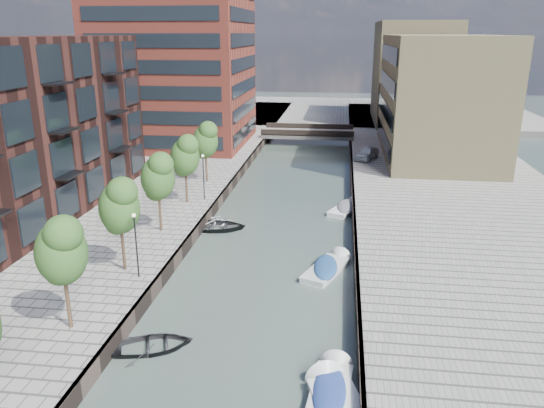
% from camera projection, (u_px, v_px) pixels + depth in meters
% --- Properties ---
extents(water, '(300.00, 300.00, 0.00)m').
position_uv_depth(water, '(284.00, 213.00, 46.96)').
color(water, '#38473F').
rests_on(water, ground).
extents(quay_right, '(20.00, 140.00, 1.00)m').
position_uv_depth(quay_right, '(472.00, 216.00, 44.82)').
color(quay_right, gray).
rests_on(quay_right, ground).
extents(quay_wall_left, '(0.25, 140.00, 1.00)m').
position_uv_depth(quay_wall_left, '(217.00, 205.00, 47.57)').
color(quay_wall_left, '#332823').
rests_on(quay_wall_left, ground).
extents(quay_wall_right, '(0.25, 140.00, 1.00)m').
position_uv_depth(quay_wall_right, '(354.00, 211.00, 46.05)').
color(quay_wall_right, '#332823').
rests_on(quay_wall_right, ground).
extents(far_closure, '(80.00, 40.00, 1.00)m').
position_uv_depth(far_closure, '(318.00, 112.00, 103.39)').
color(far_closure, gray).
rests_on(far_closure, ground).
extents(tower, '(18.00, 18.00, 30.00)m').
position_uv_depth(tower, '(174.00, 27.00, 67.72)').
color(tower, maroon).
rests_on(tower, quay_left).
extents(tan_block_near, '(12.00, 25.00, 14.00)m').
position_uv_depth(tan_block_near, '(438.00, 96.00, 63.25)').
color(tan_block_near, '#9A8C5E').
rests_on(tan_block_near, quay_right).
extents(tan_block_far, '(12.00, 20.00, 16.00)m').
position_uv_depth(tan_block_far, '(412.00, 72.00, 87.47)').
color(tan_block_far, '#9A8C5E').
rests_on(tan_block_far, quay_right).
extents(bridge, '(13.00, 6.00, 1.30)m').
position_uv_depth(bridge, '(308.00, 133.00, 76.71)').
color(bridge, gray).
rests_on(bridge, ground).
extents(tree_2, '(2.50, 2.50, 5.95)m').
position_uv_depth(tree_2, '(61.00, 249.00, 25.64)').
color(tree_2, '#382619').
rests_on(tree_2, quay_left).
extents(tree_3, '(2.50, 2.50, 5.95)m').
position_uv_depth(tree_3, '(119.00, 204.00, 32.24)').
color(tree_3, '#382619').
rests_on(tree_3, quay_left).
extents(tree_4, '(2.50, 2.50, 5.95)m').
position_uv_depth(tree_4, '(158.00, 175.00, 38.84)').
color(tree_4, '#382619').
rests_on(tree_4, quay_left).
extents(tree_5, '(2.50, 2.50, 5.95)m').
position_uv_depth(tree_5, '(185.00, 154.00, 45.44)').
color(tree_5, '#382619').
rests_on(tree_5, quay_left).
extents(tree_6, '(2.50, 2.50, 5.95)m').
position_uv_depth(tree_6, '(205.00, 139.00, 52.04)').
color(tree_6, '#382619').
rests_on(tree_6, quay_left).
extents(lamp_1, '(0.24, 0.24, 4.12)m').
position_uv_depth(lamp_1, '(136.00, 239.00, 31.69)').
color(lamp_1, black).
rests_on(lamp_1, quay_left).
extents(lamp_2, '(0.24, 0.24, 4.12)m').
position_uv_depth(lamp_2, '(203.00, 172.00, 46.78)').
color(lamp_2, black).
rests_on(lamp_2, quay_left).
extents(sloop_1, '(4.86, 4.20, 0.84)m').
position_uv_depth(sloop_1, '(153.00, 349.00, 26.87)').
color(sloop_1, black).
rests_on(sloop_1, ground).
extents(sloop_3, '(4.93, 4.00, 0.90)m').
position_uv_depth(sloop_3, '(217.00, 225.00, 44.08)').
color(sloop_3, white).
rests_on(sloop_3, ground).
extents(sloop_4, '(5.28, 3.96, 1.04)m').
position_uv_depth(sloop_4, '(215.00, 229.00, 43.14)').
color(sloop_4, black).
rests_on(sloop_4, ground).
extents(motorboat_0, '(2.13, 4.95, 1.60)m').
position_uv_depth(motorboat_0, '(331.00, 390.00, 23.47)').
color(motorboat_0, silver).
rests_on(motorboat_0, ground).
extents(motorboat_3, '(3.42, 5.23, 1.65)m').
position_uv_depth(motorboat_3, '(328.00, 268.00, 35.64)').
color(motorboat_3, silver).
rests_on(motorboat_3, ground).
extents(motorboat_4, '(3.47, 5.09, 1.61)m').
position_uv_depth(motorboat_4, '(348.00, 208.00, 47.79)').
color(motorboat_4, white).
rests_on(motorboat_4, ground).
extents(car, '(3.29, 4.71, 1.49)m').
position_uv_depth(car, '(367.00, 153.00, 62.37)').
color(car, silver).
rests_on(car, quay_right).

